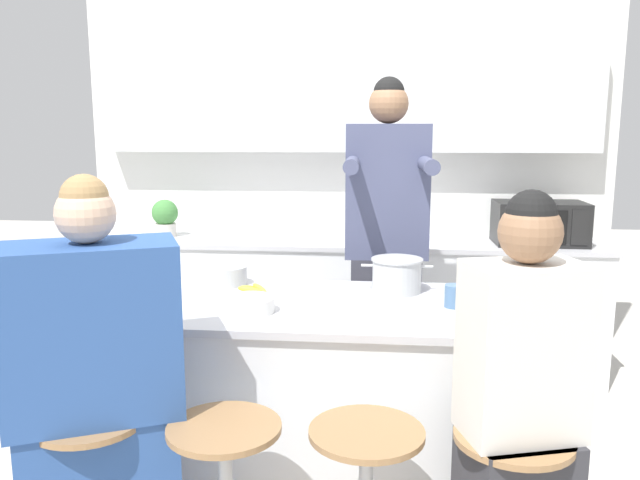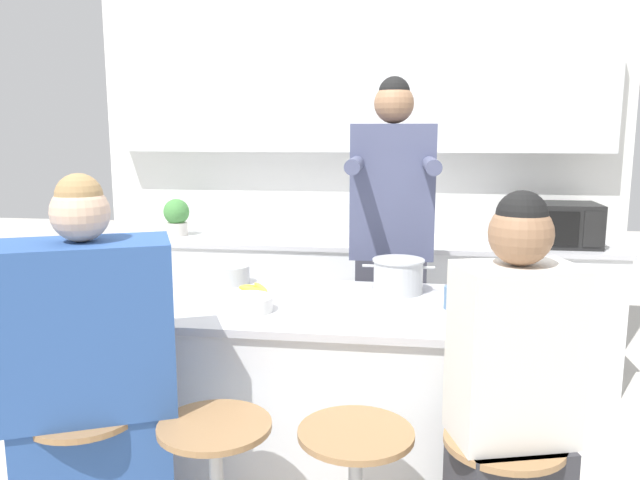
{
  "view_description": "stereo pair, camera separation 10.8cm",
  "coord_description": "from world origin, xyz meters",
  "px_view_note": "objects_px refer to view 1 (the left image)",
  "views": [
    {
      "loc": [
        0.26,
        -2.48,
        1.59
      ],
      "look_at": [
        0.0,
        0.08,
        1.14
      ],
      "focal_mm": 35.0,
      "sensor_mm": 36.0,
      "label": 1
    },
    {
      "loc": [
        0.36,
        -2.46,
        1.59
      ],
      "look_at": [
        0.0,
        0.08,
        1.14
      ],
      "focal_mm": 35.0,
      "sensor_mm": 36.0,
      "label": 2
    }
  ],
  "objects_px": {
    "microwave": "(539,223)",
    "coffee_cup_near": "(454,296)",
    "potted_plant": "(165,217)",
    "person_wrapped_blanket": "(99,414)",
    "person_cooking": "(386,261)",
    "kitchen_island": "(318,403)",
    "coffee_cup_far": "(473,313)",
    "cooking_pot": "(397,275)",
    "banana_bunch": "(253,289)",
    "person_seated_near": "(518,442)",
    "fruit_bowl": "(249,304)"
  },
  "relations": [
    {
      "from": "microwave",
      "to": "coffee_cup_near",
      "type": "bearing_deg",
      "value": -114.32
    },
    {
      "from": "microwave",
      "to": "potted_plant",
      "type": "distance_m",
      "value": 2.45
    },
    {
      "from": "person_wrapped_blanket",
      "to": "coffee_cup_near",
      "type": "bearing_deg",
      "value": 4.41
    },
    {
      "from": "person_cooking",
      "to": "person_wrapped_blanket",
      "type": "relative_size",
      "value": 1.27
    },
    {
      "from": "person_wrapped_blanket",
      "to": "potted_plant",
      "type": "bearing_deg",
      "value": 79.45
    },
    {
      "from": "person_cooking",
      "to": "microwave",
      "type": "height_order",
      "value": "person_cooking"
    },
    {
      "from": "person_cooking",
      "to": "coffee_cup_near",
      "type": "distance_m",
      "value": 0.75
    },
    {
      "from": "kitchen_island",
      "to": "person_wrapped_blanket",
      "type": "xyz_separation_m",
      "value": [
        -0.65,
        -0.67,
        0.24
      ]
    },
    {
      "from": "person_wrapped_blanket",
      "to": "microwave",
      "type": "xyz_separation_m",
      "value": [
        1.89,
        2.19,
        0.33
      ]
    },
    {
      "from": "coffee_cup_near",
      "to": "coffee_cup_far",
      "type": "distance_m",
      "value": 0.22
    },
    {
      "from": "cooking_pot",
      "to": "coffee_cup_far",
      "type": "xyz_separation_m",
      "value": [
        0.27,
        -0.44,
        -0.04
      ]
    },
    {
      "from": "coffee_cup_near",
      "to": "potted_plant",
      "type": "bearing_deg",
      "value": 138.17
    },
    {
      "from": "cooking_pot",
      "to": "microwave",
      "type": "distance_m",
      "value": 1.6
    },
    {
      "from": "potted_plant",
      "to": "cooking_pot",
      "type": "bearing_deg",
      "value": -41.35
    },
    {
      "from": "potted_plant",
      "to": "coffee_cup_far",
      "type": "bearing_deg",
      "value": -44.68
    },
    {
      "from": "cooking_pot",
      "to": "banana_bunch",
      "type": "xyz_separation_m",
      "value": [
        -0.62,
        -0.11,
        -0.05
      ]
    },
    {
      "from": "kitchen_island",
      "to": "person_wrapped_blanket",
      "type": "distance_m",
      "value": 0.96
    },
    {
      "from": "cooking_pot",
      "to": "potted_plant",
      "type": "bearing_deg",
      "value": 138.65
    },
    {
      "from": "coffee_cup_far",
      "to": "microwave",
      "type": "xyz_separation_m",
      "value": [
        0.65,
        1.74,
        0.09
      ]
    },
    {
      "from": "person_seated_near",
      "to": "potted_plant",
      "type": "bearing_deg",
      "value": 113.79
    },
    {
      "from": "person_wrapped_blanket",
      "to": "fruit_bowl",
      "type": "relative_size",
      "value": 7.17
    },
    {
      "from": "person_wrapped_blanket",
      "to": "fruit_bowl",
      "type": "distance_m",
      "value": 0.69
    },
    {
      "from": "person_cooking",
      "to": "cooking_pot",
      "type": "relative_size",
      "value": 5.9
    },
    {
      "from": "person_cooking",
      "to": "fruit_bowl",
      "type": "height_order",
      "value": "person_cooking"
    },
    {
      "from": "coffee_cup_near",
      "to": "banana_bunch",
      "type": "distance_m",
      "value": 0.86
    },
    {
      "from": "kitchen_island",
      "to": "potted_plant",
      "type": "xyz_separation_m",
      "value": [
        -1.2,
        1.56,
        0.57
      ]
    },
    {
      "from": "banana_bunch",
      "to": "coffee_cup_far",
      "type": "bearing_deg",
      "value": -20.22
    },
    {
      "from": "coffee_cup_near",
      "to": "microwave",
      "type": "bearing_deg",
      "value": 65.68
    },
    {
      "from": "person_wrapped_blanket",
      "to": "coffee_cup_far",
      "type": "distance_m",
      "value": 1.35
    },
    {
      "from": "potted_plant",
      "to": "fruit_bowl",
      "type": "bearing_deg",
      "value": -61.2
    },
    {
      "from": "kitchen_island",
      "to": "microwave",
      "type": "bearing_deg",
      "value": 50.78
    },
    {
      "from": "person_cooking",
      "to": "person_wrapped_blanket",
      "type": "distance_m",
      "value": 1.66
    },
    {
      "from": "person_seated_near",
      "to": "coffee_cup_near",
      "type": "bearing_deg",
      "value": 84.56
    },
    {
      "from": "potted_plant",
      "to": "coffee_cup_near",
      "type": "bearing_deg",
      "value": -41.83
    },
    {
      "from": "cooking_pot",
      "to": "coffee_cup_far",
      "type": "distance_m",
      "value": 0.51
    },
    {
      "from": "kitchen_island",
      "to": "fruit_bowl",
      "type": "relative_size",
      "value": 8.14
    },
    {
      "from": "person_seated_near",
      "to": "person_cooking",
      "type": "bearing_deg",
      "value": 90.03
    },
    {
      "from": "potted_plant",
      "to": "person_cooking",
      "type": "bearing_deg",
      "value": -30.53
    },
    {
      "from": "cooking_pot",
      "to": "kitchen_island",
      "type": "bearing_deg",
      "value": -146.32
    },
    {
      "from": "potted_plant",
      "to": "kitchen_island",
      "type": "bearing_deg",
      "value": -52.45
    },
    {
      "from": "fruit_bowl",
      "to": "coffee_cup_far",
      "type": "height_order",
      "value": "coffee_cup_far"
    },
    {
      "from": "kitchen_island",
      "to": "person_wrapped_blanket",
      "type": "relative_size",
      "value": 1.13
    },
    {
      "from": "person_seated_near",
      "to": "fruit_bowl",
      "type": "xyz_separation_m",
      "value": [
        -0.94,
        0.52,
        0.26
      ]
    },
    {
      "from": "banana_bunch",
      "to": "microwave",
      "type": "height_order",
      "value": "microwave"
    },
    {
      "from": "cooking_pot",
      "to": "potted_plant",
      "type": "height_order",
      "value": "potted_plant"
    },
    {
      "from": "person_wrapped_blanket",
      "to": "kitchen_island",
      "type": "bearing_deg",
      "value": 21.48
    },
    {
      "from": "cooking_pot",
      "to": "microwave",
      "type": "relative_size",
      "value": 0.57
    },
    {
      "from": "coffee_cup_far",
      "to": "potted_plant",
      "type": "bearing_deg",
      "value": 135.32
    },
    {
      "from": "coffee_cup_far",
      "to": "microwave",
      "type": "bearing_deg",
      "value": 69.65
    },
    {
      "from": "person_seated_near",
      "to": "coffee_cup_far",
      "type": "height_order",
      "value": "person_seated_near"
    }
  ]
}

